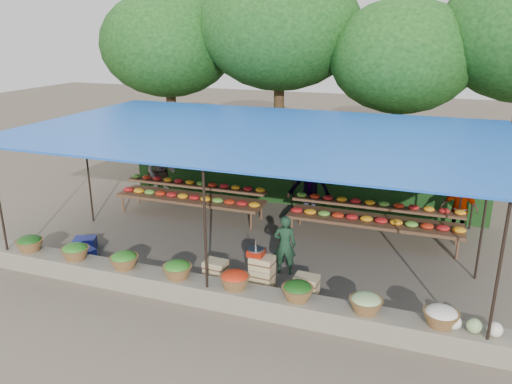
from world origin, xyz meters
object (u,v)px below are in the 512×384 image
(weighing_scale, at_px, (256,252))
(blue_crate_back, at_px, (85,244))
(crate_counter, at_px, (261,278))
(vendor_seated, at_px, (285,245))
(blue_crate_front, at_px, (86,254))

(weighing_scale, distance_m, blue_crate_back, 4.55)
(weighing_scale, bearing_deg, crate_counter, -0.00)
(vendor_seated, distance_m, blue_crate_back, 4.83)
(weighing_scale, xyz_separation_m, blue_crate_back, (-4.47, 0.47, -0.71))
(crate_counter, height_order, weighing_scale, weighing_scale)
(weighing_scale, relative_size, blue_crate_front, 0.78)
(crate_counter, xyz_separation_m, blue_crate_front, (-4.21, 0.03, -0.18))
(crate_counter, height_order, vendor_seated, vendor_seated)
(crate_counter, bearing_deg, blue_crate_front, 179.57)
(vendor_seated, xyz_separation_m, blue_crate_front, (-4.42, -0.90, -0.52))
(crate_counter, xyz_separation_m, weighing_scale, (-0.10, 0.00, 0.54))
(blue_crate_front, bearing_deg, vendor_seated, 35.66)
(weighing_scale, bearing_deg, blue_crate_front, 179.55)
(blue_crate_front, xyz_separation_m, blue_crate_back, (-0.36, 0.44, 0.01))
(crate_counter, relative_size, weighing_scale, 6.83)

